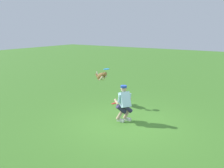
# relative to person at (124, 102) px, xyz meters

# --- Properties ---
(ground_plane) EXTENTS (60.00, 60.00, 0.00)m
(ground_plane) POSITION_rel_person_xyz_m (-0.24, 0.22, -0.70)
(ground_plane) COLOR #427C2A
(person) EXTENTS (0.71, 0.62, 1.29)m
(person) POSITION_rel_person_xyz_m (0.00, 0.00, 0.00)
(person) COLOR silver
(person) RESTS_ON ground_plane
(dog) EXTENTS (0.92, 0.58, 0.55)m
(dog) POSITION_rel_person_xyz_m (1.96, -1.35, 0.50)
(dog) COLOR brown
(frisbee_flying) EXTENTS (0.33, 0.33, 0.05)m
(frisbee_flying) POSITION_rel_person_xyz_m (1.65, -1.29, 0.86)
(frisbee_flying) COLOR #228DE6
(frisbee_held) EXTENTS (0.31, 0.32, 0.10)m
(frisbee_held) POSITION_rel_person_xyz_m (0.38, 0.04, -0.09)
(frisbee_held) COLOR red
(frisbee_held) RESTS_ON person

